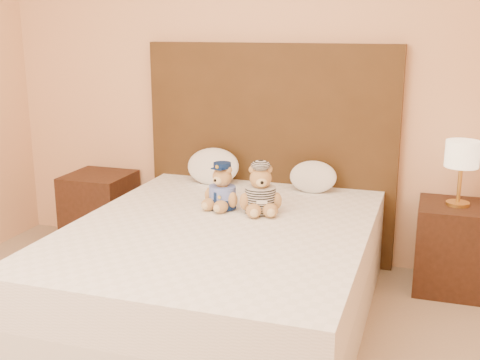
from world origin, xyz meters
name	(u,v)px	position (x,y,z in m)	size (l,w,h in m)	color
bed	(221,271)	(0.00, 1.20, 0.28)	(1.60, 2.00, 0.55)	white
headboard	(270,153)	(0.00, 2.21, 0.75)	(1.75, 0.08, 1.50)	#442C14
nightstand_left	(100,210)	(-1.25, 2.00, 0.28)	(0.45, 0.45, 0.55)	#3A1E12
nightstand_right	(453,247)	(1.25, 2.00, 0.28)	(0.45, 0.45, 0.55)	#3A1E12
lamp	(462,157)	(1.25, 2.00, 0.85)	(0.20, 0.20, 0.40)	gold
teddy_police	(222,186)	(-0.09, 1.49, 0.69)	(0.24, 0.23, 0.28)	#A97841
teddy_prisoner	(261,189)	(0.15, 1.47, 0.70)	(0.26, 0.25, 0.29)	#A97841
pillow_left	(213,165)	(-0.36, 2.03, 0.68)	(0.37, 0.24, 0.26)	white
pillow_right	(313,175)	(0.35, 2.03, 0.66)	(0.31, 0.20, 0.22)	white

